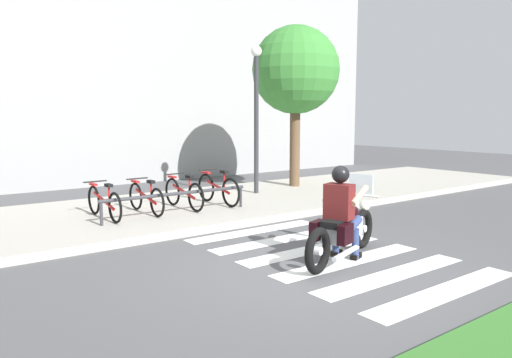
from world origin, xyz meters
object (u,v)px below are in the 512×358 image
at_px(rider, 341,206).
at_px(bicycle_0, 104,202).
at_px(bicycle_1, 146,198).
at_px(bicycle_2, 184,193).
at_px(bike_rack, 177,195).
at_px(tree_near_rack, 296,71).
at_px(street_lamp, 256,106).
at_px(motorcycle, 343,230).
at_px(bicycle_3, 218,189).

relative_size(rider, bicycle_0, 0.86).
distance_m(bicycle_1, bicycle_2, 0.88).
xyz_separation_m(bike_rack, tree_near_rack, (4.75, 1.81, 2.88)).
distance_m(bicycle_2, bike_rack, 0.71).
bearing_deg(street_lamp, bike_rack, -155.33).
height_order(street_lamp, tree_near_rack, tree_near_rack).
xyz_separation_m(rider, street_lamp, (2.36, 5.26, 1.59)).
bearing_deg(tree_near_rack, motorcycle, -125.20).
height_order(bicycle_0, bike_rack, bicycle_0).
bearing_deg(bicycle_3, motorcycle, -97.10).
bearing_deg(rider, bicycle_3, 81.99).
xyz_separation_m(motorcycle, rider, (-0.07, -0.02, 0.37)).
height_order(rider, street_lamp, street_lamp).
xyz_separation_m(rider, tree_near_rack, (4.05, 5.66, 2.61)).
bearing_deg(rider, bike_rack, 100.36).
bearing_deg(bicycle_3, bicycle_1, 179.95).
bearing_deg(bike_rack, street_lamp, 24.67).
distance_m(bicycle_0, tree_near_rack, 6.87).
relative_size(motorcycle, bicycle_0, 1.30).
relative_size(rider, bicycle_1, 0.91).
bearing_deg(motorcycle, tree_near_rack, 54.80).
relative_size(bike_rack, street_lamp, 0.82).
height_order(rider, tree_near_rack, tree_near_rack).
bearing_deg(bicycle_2, motorcycle, -85.60).
xyz_separation_m(rider, bicycle_0, (-2.03, 4.41, -0.35)).
relative_size(rider, bicycle_3, 0.87).
bearing_deg(bike_rack, bicycle_0, 157.25).
relative_size(rider, bicycle_2, 0.89).
bearing_deg(bicycle_2, bike_rack, -128.52).
bearing_deg(rider, tree_near_rack, 54.41).
distance_m(bicycle_0, bike_rack, 1.44).
bearing_deg(bicycle_3, rider, -98.01).
bearing_deg(bike_rack, rider, -79.64).
bearing_deg(rider, bicycle_2, 93.42).
height_order(bicycle_3, street_lamp, street_lamp).
bearing_deg(tree_near_rack, bicycle_1, -166.46).
xyz_separation_m(bicycle_1, street_lamp, (3.50, 0.85, 1.94)).
relative_size(bike_rack, tree_near_rack, 0.69).
height_order(bicycle_0, street_lamp, street_lamp).
xyz_separation_m(street_lamp, tree_near_rack, (1.69, 0.40, 1.02)).
bearing_deg(rider, bicycle_1, 104.57).
bearing_deg(bike_rack, bicycle_3, 22.69).
bearing_deg(bicycle_3, bicycle_2, 179.95).
distance_m(bike_rack, street_lamp, 3.85).
height_order(motorcycle, bike_rack, motorcycle).
relative_size(street_lamp, tree_near_rack, 0.84).
xyz_separation_m(bicycle_1, bicycle_2, (0.88, -0.00, 0.01)).
height_order(bicycle_0, bicycle_3, bicycle_3).
height_order(motorcycle, tree_near_rack, tree_near_rack).
bearing_deg(street_lamp, bicycle_2, -161.99).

